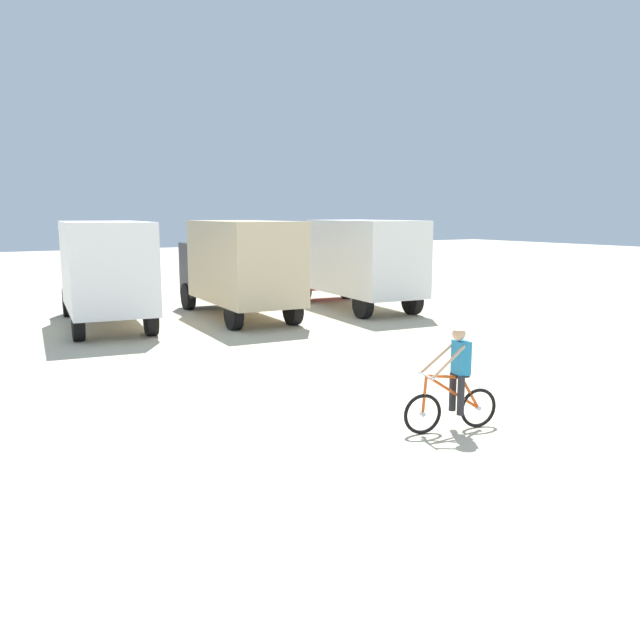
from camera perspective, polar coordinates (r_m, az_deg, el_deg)
name	(u,v)px	position (r m, az deg, el deg)	size (l,w,h in m)	color
ground_plane	(448,405)	(12.75, 11.06, -7.29)	(120.00, 120.00, 0.00)	beige
box_truck_avon_van	(104,268)	(22.07, -18.22, 4.30)	(3.21, 7.00, 3.35)	white
box_truck_tan_camper	(238,264)	(22.93, -7.12, 4.85)	(2.85, 6.90, 3.35)	#CCB78E
box_truck_white_box	(357,259)	(25.07, 3.25, 5.27)	(3.01, 6.95, 3.35)	white
cyclist_orange_shirt	(455,381)	(11.14, 11.63, -5.22)	(1.70, 0.58, 1.82)	black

